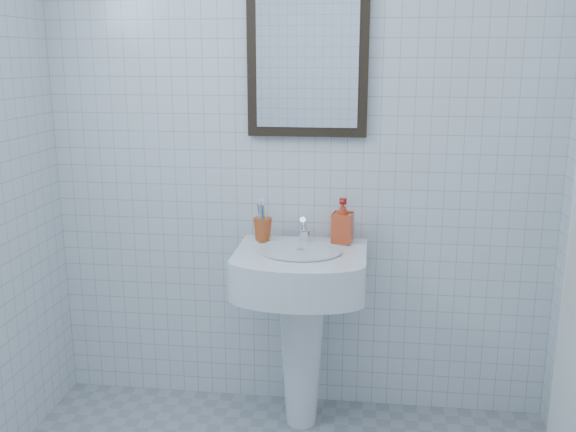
# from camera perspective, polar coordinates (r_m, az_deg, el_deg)

# --- Properties ---
(wall_back) EXTENTS (2.20, 0.02, 2.50)m
(wall_back) POSITION_cam_1_polar(r_m,az_deg,el_deg) (2.75, 0.99, 7.36)
(wall_back) COLOR silver
(wall_back) RESTS_ON ground
(washbasin) EXTENTS (0.53, 0.39, 0.81)m
(washbasin) POSITION_cam_1_polar(r_m,az_deg,el_deg) (2.71, 1.18, -8.14)
(washbasin) COLOR white
(washbasin) RESTS_ON ground
(faucet) EXTENTS (0.05, 0.10, 0.12)m
(faucet) POSITION_cam_1_polar(r_m,az_deg,el_deg) (2.70, 1.43, -1.32)
(faucet) COLOR silver
(faucet) RESTS_ON washbasin
(toothbrush_cup) EXTENTS (0.10, 0.10, 0.10)m
(toothbrush_cup) POSITION_cam_1_polar(r_m,az_deg,el_deg) (2.72, -2.26, -1.17)
(toothbrush_cup) COLOR #B7471D
(toothbrush_cup) RESTS_ON washbasin
(soap_dispenser) EXTENTS (0.10, 0.10, 0.19)m
(soap_dispenser) POSITION_cam_1_polar(r_m,az_deg,el_deg) (2.69, 4.87, -0.40)
(soap_dispenser) COLOR red
(soap_dispenser) RESTS_ON washbasin
(wall_mirror) EXTENTS (0.50, 0.04, 0.62)m
(wall_mirror) POSITION_cam_1_polar(r_m,az_deg,el_deg) (2.71, 1.74, 13.62)
(wall_mirror) COLOR black
(wall_mirror) RESTS_ON wall_back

